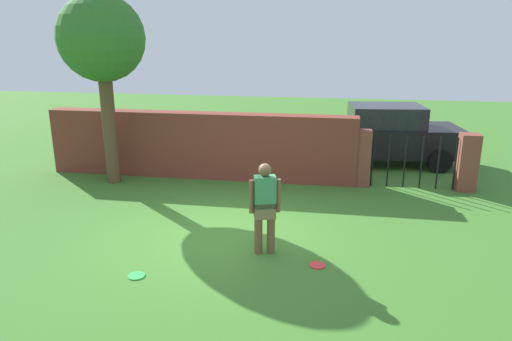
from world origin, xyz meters
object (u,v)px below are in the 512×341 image
frisbee_red (317,265)px  frisbee_green (136,276)px  person (265,205)px  car (384,135)px  tree (102,41)px

frisbee_red → frisbee_green: bearing=-163.5°
person → car: size_ratio=0.37×
tree → person: 6.15m
car → frisbee_red: (-1.62, -6.66, -0.85)m
tree → person: (4.44, -3.36, -2.61)m
tree → car: bearing=23.0°
person → frisbee_green: bearing=15.7°
person → frisbee_green: person is taller
person → car: car is taller
person → frisbee_red: size_ratio=6.00×
car → frisbee_green: (-4.43, -7.49, -0.85)m
frisbee_green → frisbee_red: same height
car → frisbee_green: car is taller
frisbee_green → frisbee_red: size_ratio=1.00×
tree → frisbee_green: tree is taller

